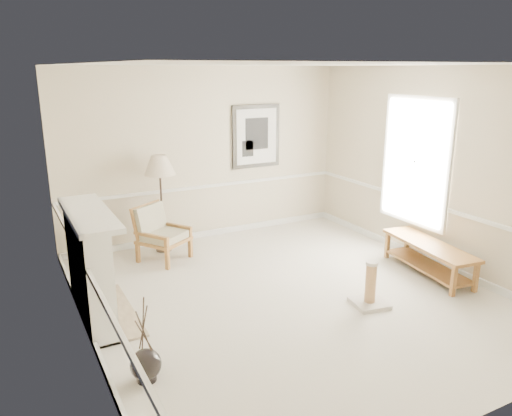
# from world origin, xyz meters

# --- Properties ---
(ground) EXTENTS (5.50, 5.50, 0.00)m
(ground) POSITION_xyz_m (0.00, 0.00, 0.00)
(ground) COLOR silver
(ground) RESTS_ON ground
(room) EXTENTS (5.04, 5.54, 2.92)m
(room) POSITION_xyz_m (0.14, 0.08, 1.87)
(room) COLOR beige
(room) RESTS_ON ground
(fireplace) EXTENTS (0.64, 1.64, 1.31)m
(fireplace) POSITION_xyz_m (-2.34, 0.60, 0.64)
(fireplace) COLOR white
(fireplace) RESTS_ON ground
(floor_vase) EXTENTS (0.30, 0.30, 0.87)m
(floor_vase) POSITION_xyz_m (-2.15, -0.92, 0.16)
(floor_vase) COLOR black
(floor_vase) RESTS_ON ground
(armchair) EXTENTS (0.91, 0.92, 0.85)m
(armchair) POSITION_xyz_m (-1.09, 2.07, 0.46)
(armchair) COLOR #9F6233
(armchair) RESTS_ON ground
(floor_lamp) EXTENTS (0.54, 0.54, 1.56)m
(floor_lamp) POSITION_xyz_m (-0.92, 2.40, 1.36)
(floor_lamp) COLOR black
(floor_lamp) RESTS_ON ground
(bench) EXTENTS (0.68, 1.64, 0.46)m
(bench) POSITION_xyz_m (2.15, -0.29, 0.30)
(bench) COLOR #9F6233
(bench) RESTS_ON ground
(scratching_post) EXTENTS (0.48, 0.48, 0.58)m
(scratching_post) POSITION_xyz_m (0.75, -0.69, 0.18)
(scratching_post) COLOR beige
(scratching_post) RESTS_ON ground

